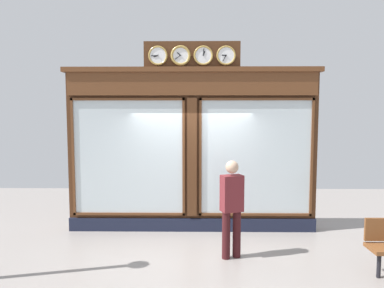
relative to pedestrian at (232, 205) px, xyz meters
The scene contains 2 objects.
shop_facade 1.82m from the pedestrian, 64.74° to the right, with size 5.32×0.42×3.96m.
pedestrian is the anchor object (origin of this frame).
Camera 1 is at (-0.09, 7.02, 2.45)m, focal length 31.69 mm.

